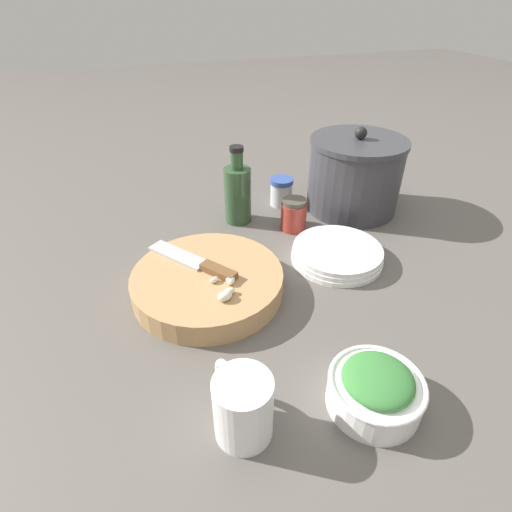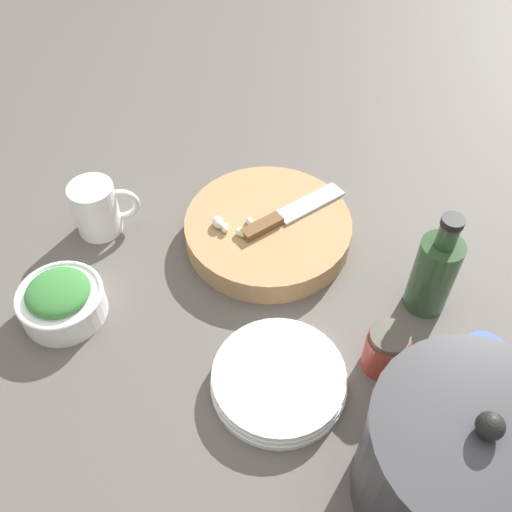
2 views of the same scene
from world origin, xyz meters
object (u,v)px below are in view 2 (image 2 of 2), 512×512
at_px(oil_bottle, 434,272).
at_px(plate_stack, 279,379).
at_px(spice_jar, 478,363).
at_px(coffee_mug, 98,208).
at_px(cutting_board, 268,230).
at_px(herb_bowl, 61,300).
at_px(garlic_cloves, 230,226).
at_px(chef_knife, 287,214).
at_px(honey_jar, 386,350).
at_px(stock_pot, 461,466).

bearing_deg(oil_bottle, plate_stack, 32.61).
bearing_deg(plate_stack, spice_jar, -176.51).
height_order(coffee_mug, plate_stack, coffee_mug).
relative_size(cutting_board, herb_bowl, 2.14).
relative_size(spice_jar, oil_bottle, 0.39).
xyz_separation_m(spice_jar, oil_bottle, (0.04, -0.13, 0.04)).
bearing_deg(herb_bowl, spice_jar, 170.24).
bearing_deg(coffee_mug, garlic_cloves, 169.62).
distance_m(herb_bowl, spice_jar, 0.59).
distance_m(cutting_board, coffee_mug, 0.28).
xyz_separation_m(chef_knife, plate_stack, (0.02, 0.28, -0.03)).
bearing_deg(honey_jar, spice_jar, 171.28).
relative_size(coffee_mug, honey_jar, 1.48).
bearing_deg(plate_stack, cutting_board, -86.99).
height_order(herb_bowl, stock_pot, stock_pot).
height_order(plate_stack, honey_jar, honey_jar).
height_order(coffee_mug, honey_jar, coffee_mug).
xyz_separation_m(coffee_mug, oil_bottle, (-0.52, 0.15, 0.02)).
distance_m(spice_jar, honey_jar, 0.12).
bearing_deg(cutting_board, garlic_cloves, 17.31).
relative_size(spice_jar, honey_jar, 0.95).
distance_m(coffee_mug, stock_pot, 0.66).
distance_m(chef_knife, garlic_cloves, 0.10).
height_order(plate_stack, stock_pot, stock_pot).
relative_size(garlic_cloves, plate_stack, 0.38).
bearing_deg(oil_bottle, coffee_mug, -16.22).
bearing_deg(chef_knife, cutting_board, -106.88).
xyz_separation_m(chef_knife, garlic_cloves, (0.09, 0.03, 0.00)).
relative_size(cutting_board, stock_pot, 1.21).
height_order(garlic_cloves, plate_stack, garlic_cloves).
bearing_deg(coffee_mug, herb_bowl, 82.78).
relative_size(chef_knife, honey_jar, 2.38).
distance_m(chef_knife, honey_jar, 0.28).
distance_m(herb_bowl, honey_jar, 0.47).
distance_m(garlic_cloves, herb_bowl, 0.28).
bearing_deg(honey_jar, stock_pot, 105.38).
bearing_deg(chef_knife, coffee_mug, -128.31).
xyz_separation_m(garlic_cloves, plate_stack, (-0.07, 0.25, -0.03)).
bearing_deg(stock_pot, oil_bottle, -95.84).
relative_size(spice_jar, stock_pot, 0.31).
bearing_deg(chef_knife, oil_bottle, 19.37).
bearing_deg(garlic_cloves, herb_bowl, 29.35).
bearing_deg(stock_pot, spice_jar, -114.50).
height_order(herb_bowl, honey_jar, honey_jar).
relative_size(honey_jar, oil_bottle, 0.41).
bearing_deg(herb_bowl, honey_jar, 169.97).
xyz_separation_m(plate_stack, stock_pot, (-0.19, 0.14, 0.07)).
height_order(garlic_cloves, honey_jar, honey_jar).
bearing_deg(honey_jar, chef_knife, -62.67).
distance_m(coffee_mug, oil_bottle, 0.54).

